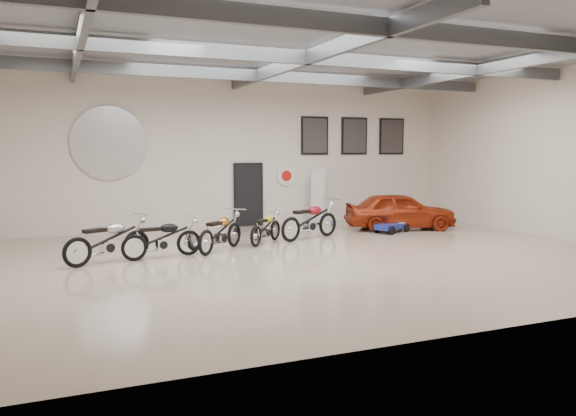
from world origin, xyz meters
name	(u,v)px	position (x,y,z in m)	size (l,w,h in m)	color
floor	(307,258)	(0.00, 0.00, 0.00)	(16.00, 12.00, 0.01)	tan
ceiling	(308,47)	(0.00, 0.00, 5.00)	(16.00, 12.00, 0.01)	gray
back_wall	(233,153)	(0.00, 6.00, 2.50)	(16.00, 0.02, 5.00)	beige
right_wall	(556,153)	(8.00, 0.00, 2.50)	(0.02, 12.00, 5.00)	beige
ceiling_beams	(308,58)	(0.00, 0.00, 4.75)	(15.80, 11.80, 0.32)	#505357
door	(248,195)	(0.50, 5.95, 1.05)	(0.92, 0.08, 2.10)	black
logo_plaque	(109,143)	(-4.00, 5.95, 2.80)	(2.30, 0.06, 1.16)	silver
poster_left	(315,136)	(3.00, 5.96, 3.10)	(1.05, 0.08, 1.35)	black
poster_mid	(354,136)	(4.60, 5.96, 3.10)	(1.05, 0.08, 1.35)	black
poster_right	(392,136)	(6.20, 5.96, 3.10)	(1.05, 0.08, 1.35)	black
oil_sign	(286,176)	(1.90, 5.95, 1.70)	(0.72, 0.10, 0.72)	white
banner_stand	(318,197)	(2.91, 5.50, 0.96)	(0.52, 0.21, 1.92)	white
motorcycle_silver	(108,239)	(-4.50, 1.21, 0.55)	(2.12, 0.66, 1.10)	silver
motorcycle_black	(162,237)	(-3.24, 1.31, 0.50)	(1.94, 0.60, 1.01)	silver
motorcycle_gold	(221,231)	(-1.68, 1.69, 0.52)	(2.02, 0.62, 1.05)	silver
motorcycle_yellow	(266,227)	(-0.19, 2.36, 0.46)	(1.79, 0.55, 0.93)	silver
motorcycle_red	(310,220)	(1.26, 2.57, 0.58)	(2.22, 0.69, 1.15)	silver
go_kart	(394,224)	(4.32, 2.83, 0.27)	(1.48, 0.67, 0.54)	navy
vintage_car	(400,211)	(4.86, 3.31, 0.61)	(3.57, 1.44, 1.22)	#97270D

